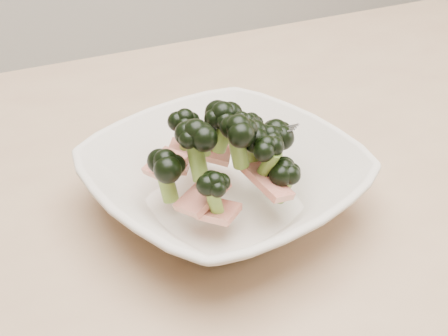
{
  "coord_description": "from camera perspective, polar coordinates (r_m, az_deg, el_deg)",
  "views": [
    {
      "loc": [
        -0.26,
        -0.5,
        1.15
      ],
      "look_at": [
        -0.05,
        -0.03,
        0.8
      ],
      "focal_mm": 50.0,
      "sensor_mm": 36.0,
      "label": 1
    }
  ],
  "objects": [
    {
      "name": "broccoli_dish",
      "position": [
        0.63,
        0.07,
        -0.81
      ],
      "size": [
        0.33,
        0.33,
        0.12
      ],
      "color": "beige",
      "rests_on": "dining_table"
    },
    {
      "name": "dining_table",
      "position": [
        0.75,
        2.49,
        -7.39
      ],
      "size": [
        1.2,
        0.8,
        0.75
      ],
      "color": "tan",
      "rests_on": "ground"
    }
  ]
}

